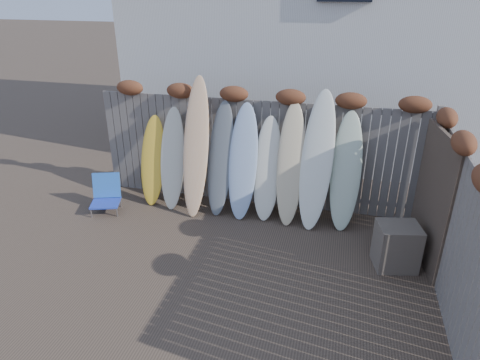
% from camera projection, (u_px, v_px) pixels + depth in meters
% --- Properties ---
extents(ground, '(80.00, 80.00, 0.00)m').
position_uv_depth(ground, '(220.00, 276.00, 6.20)').
color(ground, '#493A2D').
extents(back_fence, '(6.05, 0.28, 2.24)m').
position_uv_depth(back_fence, '(259.00, 145.00, 7.80)').
color(back_fence, slate).
rests_on(back_fence, ground).
extents(right_fence, '(0.28, 4.40, 2.24)m').
position_uv_depth(right_fence, '(456.00, 225.00, 5.29)').
color(right_fence, slate).
rests_on(right_fence, ground).
extents(house, '(8.50, 5.50, 6.33)m').
position_uv_depth(house, '(312.00, 13.00, 10.47)').
color(house, silver).
rests_on(house, ground).
extents(beach_chair, '(0.64, 0.66, 0.67)m').
position_uv_depth(beach_chair, '(106.00, 194.00, 7.92)').
color(beach_chair, '#2540BB').
rests_on(beach_chair, ground).
extents(wooden_crate, '(0.68, 0.61, 0.69)m').
position_uv_depth(wooden_crate, '(397.00, 246.00, 6.29)').
color(wooden_crate, '#4F433B').
rests_on(wooden_crate, ground).
extents(lattice_panel, '(0.25, 1.35, 2.03)m').
position_uv_depth(lattice_panel, '(433.00, 200.00, 6.17)').
color(lattice_panel, brown).
rests_on(lattice_panel, ground).
extents(surfboard_0, '(0.48, 0.60, 1.65)m').
position_uv_depth(surfboard_0, '(153.00, 161.00, 8.04)').
color(surfboard_0, yellow).
rests_on(surfboard_0, ground).
extents(surfboard_1, '(0.51, 0.69, 1.84)m').
position_uv_depth(surfboard_1, '(173.00, 159.00, 7.88)').
color(surfboard_1, beige).
rests_on(surfboard_1, ground).
extents(surfboard_2, '(0.49, 0.86, 2.42)m').
position_uv_depth(surfboard_2, '(196.00, 148.00, 7.58)').
color(surfboard_2, '#FFAC74').
rests_on(surfboard_2, ground).
extents(surfboard_3, '(0.50, 0.73, 2.00)m').
position_uv_depth(surfboard_3, '(220.00, 159.00, 7.66)').
color(surfboard_3, slate).
rests_on(surfboard_3, ground).
extents(surfboard_4, '(0.52, 0.72, 2.00)m').
position_uv_depth(surfboard_4, '(243.00, 162.00, 7.53)').
color(surfboard_4, '#9DB6DA').
rests_on(surfboard_4, ground).
extents(surfboard_5, '(0.50, 0.65, 1.79)m').
position_uv_depth(surfboard_5, '(267.00, 169.00, 7.51)').
color(surfboard_5, white).
rests_on(surfboard_5, ground).
extents(surfboard_6, '(0.50, 0.75, 2.07)m').
position_uv_depth(surfboard_6, '(291.00, 164.00, 7.33)').
color(surfboard_6, beige).
rests_on(surfboard_6, ground).
extents(surfboard_7, '(0.61, 0.85, 2.30)m').
position_uv_depth(surfboard_7, '(317.00, 161.00, 7.18)').
color(surfboard_7, white).
rests_on(surfboard_7, ground).
extents(surfboard_8, '(0.52, 0.71, 1.97)m').
position_uv_depth(surfboard_8, '(346.00, 172.00, 7.18)').
color(surfboard_8, beige).
rests_on(surfboard_8, ground).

